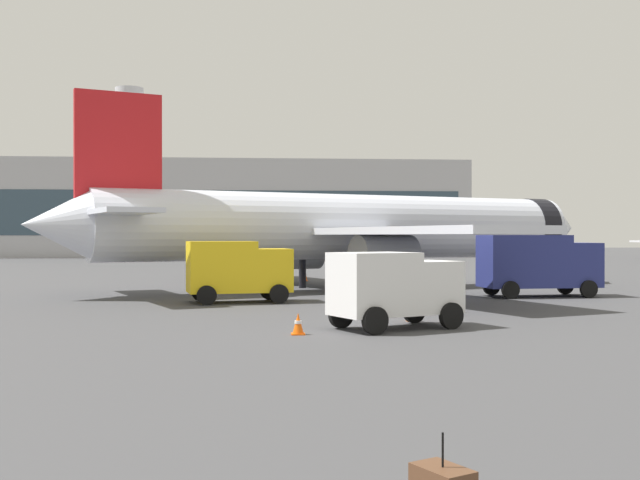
# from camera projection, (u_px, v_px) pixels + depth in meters

# --- Properties ---
(airplane_at_gate) EXTENTS (34.32, 31.47, 10.50)m
(airplane_at_gate) POSITION_uv_depth(u_px,v_px,m) (347.00, 227.00, 45.18)
(airplane_at_gate) COLOR silver
(airplane_at_gate) RESTS_ON ground
(service_truck) EXTENTS (5.13, 3.28, 2.90)m
(service_truck) POSITION_uv_depth(u_px,v_px,m) (238.00, 268.00, 36.37)
(service_truck) COLOR yellow
(service_truck) RESTS_ON ground
(fuel_truck) EXTENTS (6.19, 3.16, 3.20)m
(fuel_truck) POSITION_uv_depth(u_px,v_px,m) (538.00, 262.00, 39.90)
(fuel_truck) COLOR navy
(fuel_truck) RESTS_ON ground
(cargo_van) EXTENTS (4.83, 3.79, 2.60)m
(cargo_van) POSITION_uv_depth(u_px,v_px,m) (394.00, 286.00, 26.06)
(cargo_van) COLOR white
(cargo_van) RESTS_ON ground
(safety_cone_near) EXTENTS (0.44, 0.44, 0.66)m
(safety_cone_near) POSITION_uv_depth(u_px,v_px,m) (258.00, 280.00, 49.77)
(safety_cone_near) COLOR #F2590C
(safety_cone_near) RESTS_ON ground
(safety_cone_mid) EXTENTS (0.44, 0.44, 0.79)m
(safety_cone_mid) POSITION_uv_depth(u_px,v_px,m) (305.00, 276.00, 53.49)
(safety_cone_mid) COLOR #F2590C
(safety_cone_mid) RESTS_ON ground
(safety_cone_far) EXTENTS (0.44, 0.44, 0.68)m
(safety_cone_far) POSITION_uv_depth(u_px,v_px,m) (413.00, 312.00, 28.31)
(safety_cone_far) COLOR #F2590C
(safety_cone_far) RESTS_ON ground
(safety_cone_outer) EXTENTS (0.44, 0.44, 0.70)m
(safety_cone_outer) POSITION_uv_depth(u_px,v_px,m) (298.00, 324.00, 24.49)
(safety_cone_outer) COLOR #F2590C
(safety_cone_outer) RESTS_ON ground
(terminal_building) EXTENTS (81.07, 22.48, 26.47)m
(terminal_building) POSITION_uv_depth(u_px,v_px,m) (201.00, 210.00, 121.99)
(terminal_building) COLOR #B2B2B7
(terminal_building) RESTS_ON ground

